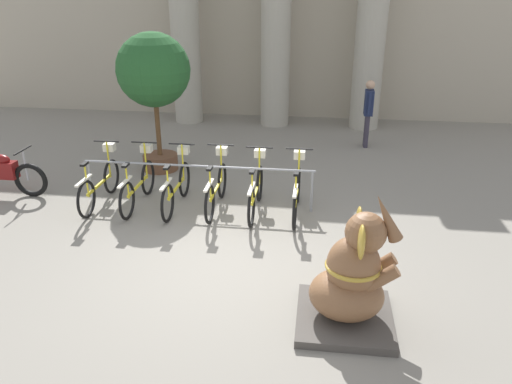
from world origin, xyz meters
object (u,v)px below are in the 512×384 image
bicycle_2 (177,186)px  bicycle_4 (256,190)px  elephant_statue (352,280)px  bicycle_5 (297,192)px  potted_tree (154,75)px  bicycle_1 (138,184)px  person_pedestrian (368,108)px  bicycle_0 (100,182)px  bicycle_3 (217,187)px

bicycle_2 → bicycle_4: same height
elephant_statue → bicycle_5: bearing=105.1°
potted_tree → bicycle_1: bearing=-84.2°
person_pedestrian → bicycle_0: bearing=-141.0°
bicycle_1 → bicycle_4: same height
bicycle_0 → person_pedestrian: bearing=39.0°
bicycle_2 → bicycle_3: 0.71m
bicycle_5 → elephant_statue: (0.79, -2.92, 0.18)m
bicycle_5 → elephant_statue: elephant_statue is taller
bicycle_4 → elephant_statue: elephant_statue is taller
bicycle_0 → bicycle_4: 2.83m
bicycle_0 → bicycle_3: 2.12m
bicycle_4 → bicycle_5: same height
bicycle_0 → bicycle_1: size_ratio=1.00×
bicycle_0 → potted_tree: (0.52, 1.85, 1.60)m
bicycle_5 → potted_tree: bearing=148.7°
bicycle_2 → bicycle_5: same height
bicycle_4 → potted_tree: bearing=141.5°
bicycle_2 → bicycle_4: bearing=-0.4°
bicycle_5 → person_pedestrian: (1.46, 4.02, 0.55)m
bicycle_1 → potted_tree: size_ratio=0.61×
bicycle_2 → bicycle_4: 1.41m
bicycle_3 → potted_tree: bearing=131.9°
bicycle_0 → elephant_statue: (4.32, -2.90, 0.18)m
person_pedestrian → potted_tree: size_ratio=0.56×
elephant_statue → person_pedestrian: elephant_statue is taller
bicycle_3 → bicycle_5: 1.42m
bicycle_1 → bicycle_0: bearing=-177.7°
person_pedestrian → bicycle_1: bearing=-136.9°
bicycle_0 → elephant_statue: 5.21m
bicycle_1 → elephant_statue: (3.62, -2.92, 0.18)m
bicycle_1 → bicycle_2: (0.71, -0.01, 0.00)m
bicycle_3 → potted_tree: size_ratio=0.61×
bicycle_2 → potted_tree: potted_tree is taller
elephant_statue → bicycle_4: bearing=117.2°
bicycle_0 → bicycle_3: same height
bicycle_5 → potted_tree: size_ratio=0.61×
elephant_statue → potted_tree: size_ratio=0.60×
bicycle_1 → person_pedestrian: (4.29, 4.01, 0.55)m
bicycle_1 → bicycle_2: bearing=-0.5°
bicycle_3 → person_pedestrian: bearing=54.2°
bicycle_1 → elephant_statue: bearing=-39.0°
person_pedestrian → elephant_statue: bearing=-95.5°
potted_tree → elephant_statue: bearing=-51.3°
bicycle_1 → person_pedestrian: 5.90m
bicycle_2 → person_pedestrian: size_ratio=1.08×
bicycle_0 → bicycle_2: (1.41, 0.02, 0.00)m
bicycle_0 → bicycle_1: bearing=2.3°
bicycle_3 → bicycle_4: (0.71, -0.05, 0.00)m
bicycle_5 → potted_tree: (-3.01, 1.83, 1.60)m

